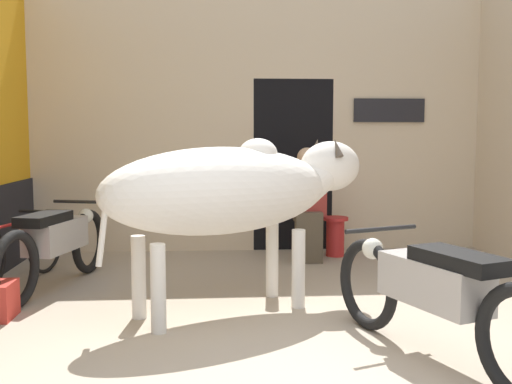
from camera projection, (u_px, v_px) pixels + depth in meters
The scene contains 7 objects.
wall_back_with_doorway at pixel (268, 133), 7.42m from camera, with size 5.39×0.93×3.20m.
cow at pixel (234, 190), 4.71m from camera, with size 2.34×1.55×1.38m.
motorcycle_near at pixel (434, 292), 3.68m from camera, with size 0.86×1.94×0.77m.
motorcycle_far at pixel (56, 242), 5.43m from camera, with size 0.69×1.90×0.76m.
bicycle at pixel (17, 250), 5.60m from camera, with size 0.56×1.59×0.66m.
shopkeeper_seated at pixel (307, 201), 6.63m from camera, with size 0.42×0.34×1.26m.
plastic_stool at pixel (335, 235), 6.93m from camera, with size 0.30×0.30×0.46m.
Camera 1 is at (-0.57, -3.12, 1.41)m, focal length 42.00 mm.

